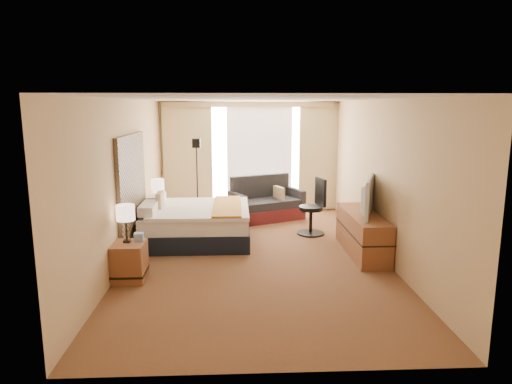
{
  "coord_description": "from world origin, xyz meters",
  "views": [
    {
      "loc": [
        -0.33,
        -7.42,
        2.5
      ],
      "look_at": [
        0.03,
        0.4,
        1.01
      ],
      "focal_mm": 32.0,
      "sensor_mm": 36.0,
      "label": 1
    }
  ],
  "objects_px": {
    "lamp_right": "(158,185)",
    "lamp_left": "(125,214)",
    "bed": "(197,223)",
    "loveseat": "(266,205)",
    "floor_lamp": "(197,164)",
    "desk_chair": "(314,210)",
    "nightstand_right": "(158,219)",
    "nightstand_left": "(130,262)",
    "television": "(362,196)",
    "media_dresser": "(362,233)"
  },
  "relations": [
    {
      "from": "nightstand_right",
      "to": "television",
      "type": "distance_m",
      "value": 4.03
    },
    {
      "from": "desk_chair",
      "to": "bed",
      "type": "bearing_deg",
      "value": 175.56
    },
    {
      "from": "desk_chair",
      "to": "nightstand_right",
      "type": "bearing_deg",
      "value": 161.94
    },
    {
      "from": "nightstand_left",
      "to": "lamp_right",
      "type": "relative_size",
      "value": 1.03
    },
    {
      "from": "media_dresser",
      "to": "desk_chair",
      "type": "height_order",
      "value": "desk_chair"
    },
    {
      "from": "media_dresser",
      "to": "floor_lamp",
      "type": "height_order",
      "value": "floor_lamp"
    },
    {
      "from": "lamp_right",
      "to": "bed",
      "type": "bearing_deg",
      "value": -37.67
    },
    {
      "from": "media_dresser",
      "to": "floor_lamp",
      "type": "relative_size",
      "value": 1.0
    },
    {
      "from": "loveseat",
      "to": "nightstand_left",
      "type": "bearing_deg",
      "value": -146.15
    },
    {
      "from": "desk_chair",
      "to": "lamp_left",
      "type": "xyz_separation_m",
      "value": [
        -3.11,
        -2.22,
        0.49
      ]
    },
    {
      "from": "floor_lamp",
      "to": "lamp_left",
      "type": "distance_m",
      "value": 3.39
    },
    {
      "from": "loveseat",
      "to": "lamp_left",
      "type": "distance_m",
      "value": 4.21
    },
    {
      "from": "loveseat",
      "to": "lamp_right",
      "type": "relative_size",
      "value": 3.26
    },
    {
      "from": "bed",
      "to": "lamp_left",
      "type": "relative_size",
      "value": 3.48
    },
    {
      "from": "lamp_right",
      "to": "lamp_left",
      "type": "bearing_deg",
      "value": -91.2
    },
    {
      "from": "nightstand_left",
      "to": "floor_lamp",
      "type": "relative_size",
      "value": 0.3
    },
    {
      "from": "bed",
      "to": "desk_chair",
      "type": "xyz_separation_m",
      "value": [
        2.26,
        0.38,
        0.15
      ]
    },
    {
      "from": "bed",
      "to": "lamp_left",
      "type": "distance_m",
      "value": 2.13
    },
    {
      "from": "lamp_left",
      "to": "lamp_right",
      "type": "relative_size",
      "value": 1.04
    },
    {
      "from": "nightstand_left",
      "to": "lamp_right",
      "type": "height_order",
      "value": "lamp_right"
    },
    {
      "from": "nightstand_right",
      "to": "lamp_right",
      "type": "xyz_separation_m",
      "value": [
        0.02,
        0.01,
        0.69
      ]
    },
    {
      "from": "lamp_left",
      "to": "media_dresser",
      "type": "bearing_deg",
      "value": 14.9
    },
    {
      "from": "media_dresser",
      "to": "loveseat",
      "type": "xyz_separation_m",
      "value": [
        -1.48,
        2.49,
        -0.03
      ]
    },
    {
      "from": "nightstand_left",
      "to": "media_dresser",
      "type": "bearing_deg",
      "value": 15.84
    },
    {
      "from": "bed",
      "to": "loveseat",
      "type": "xyz_separation_m",
      "value": [
        1.41,
        1.64,
        -0.03
      ]
    },
    {
      "from": "media_dresser",
      "to": "nightstand_right",
      "type": "bearing_deg",
      "value": 158.6
    },
    {
      "from": "nightstand_right",
      "to": "loveseat",
      "type": "bearing_deg",
      "value": 25.17
    },
    {
      "from": "bed",
      "to": "loveseat",
      "type": "distance_m",
      "value": 2.17
    },
    {
      "from": "television",
      "to": "nightstand_right",
      "type": "bearing_deg",
      "value": 87.64
    },
    {
      "from": "nightstand_left",
      "to": "lamp_right",
      "type": "distance_m",
      "value": 2.61
    },
    {
      "from": "television",
      "to": "media_dresser",
      "type": "bearing_deg",
      "value": -11.18
    },
    {
      "from": "lamp_right",
      "to": "loveseat",
      "type": "bearing_deg",
      "value": 25.05
    },
    {
      "from": "television",
      "to": "loveseat",
      "type": "bearing_deg",
      "value": 49.46
    },
    {
      "from": "nightstand_right",
      "to": "lamp_left",
      "type": "height_order",
      "value": "lamp_left"
    },
    {
      "from": "lamp_left",
      "to": "bed",
      "type": "bearing_deg",
      "value": 65.36
    },
    {
      "from": "nightstand_right",
      "to": "nightstand_left",
      "type": "bearing_deg",
      "value": -90.0
    },
    {
      "from": "desk_chair",
      "to": "lamp_right",
      "type": "relative_size",
      "value": 2.08
    },
    {
      "from": "loveseat",
      "to": "floor_lamp",
      "type": "xyz_separation_m",
      "value": [
        -1.5,
        -0.19,
        0.96
      ]
    },
    {
      "from": "bed",
      "to": "desk_chair",
      "type": "relative_size",
      "value": 1.74
    },
    {
      "from": "bed",
      "to": "nightstand_left",
      "type": "bearing_deg",
      "value": -113.08
    },
    {
      "from": "nightstand_right",
      "to": "bed",
      "type": "bearing_deg",
      "value": -36.54
    },
    {
      "from": "loveseat",
      "to": "television",
      "type": "relative_size",
      "value": 1.58
    },
    {
      "from": "media_dresser",
      "to": "floor_lamp",
      "type": "distance_m",
      "value": 3.88
    },
    {
      "from": "loveseat",
      "to": "television",
      "type": "height_order",
      "value": "television"
    },
    {
      "from": "bed",
      "to": "lamp_right",
      "type": "bearing_deg",
      "value": 142.33
    },
    {
      "from": "nightstand_left",
      "to": "television",
      "type": "distance_m",
      "value": 3.85
    },
    {
      "from": "nightstand_right",
      "to": "media_dresser",
      "type": "relative_size",
      "value": 0.31
    },
    {
      "from": "nightstand_right",
      "to": "media_dresser",
      "type": "height_order",
      "value": "media_dresser"
    },
    {
      "from": "nightstand_left",
      "to": "loveseat",
      "type": "relative_size",
      "value": 0.32
    },
    {
      "from": "floor_lamp",
      "to": "television",
      "type": "xyz_separation_m",
      "value": [
        2.93,
        -2.38,
        -0.26
      ]
    }
  ]
}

